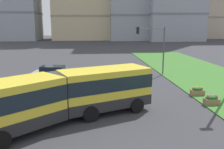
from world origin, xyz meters
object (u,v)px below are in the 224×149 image
traffic_light_far_right (154,42)px  flower_planter_3 (212,100)px  car_silver_hatch (54,74)px  flower_planter_4 (197,91)px  articulated_bus (67,95)px

traffic_light_far_right → flower_planter_3: bearing=-82.2°
car_silver_hatch → flower_planter_4: 14.67m
articulated_bus → flower_planter_3: articulated_bus is taller
articulated_bus → flower_planter_3: size_ratio=10.16×
articulated_bus → flower_planter_3: bearing=11.5°
articulated_bus → car_silver_hatch: articulated_bus is taller
flower_planter_3 → flower_planter_4: size_ratio=1.00×
articulated_bus → traffic_light_far_right: traffic_light_far_right is taller
car_silver_hatch → flower_planter_4: (12.95, -6.88, -0.33)m
flower_planter_4 → traffic_light_far_right: size_ratio=0.19×
flower_planter_3 → traffic_light_far_right: 12.06m
flower_planter_3 → flower_planter_4: bearing=90.0°
car_silver_hatch → flower_planter_4: car_silver_hatch is taller
articulated_bus → flower_planter_4: size_ratio=10.16×
flower_planter_4 → flower_planter_3: bearing=-90.0°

